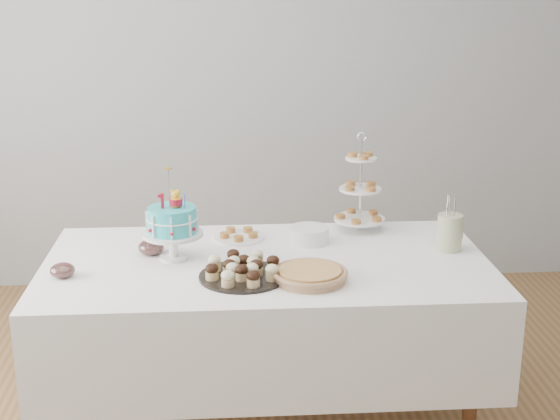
{
  "coord_description": "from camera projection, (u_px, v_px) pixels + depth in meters",
  "views": [
    {
      "loc": [
        -0.16,
        -2.85,
        1.95
      ],
      "look_at": [
        0.06,
        0.3,
        1.0
      ],
      "focal_mm": 50.0,
      "sensor_mm": 36.0,
      "label": 1
    }
  ],
  "objects": [
    {
      "name": "walls",
      "position": [
        270.0,
        143.0,
        2.91
      ],
      "size": [
        5.04,
        4.04,
        2.7
      ],
      "color": "#A0A3A5",
      "rests_on": "floor"
    },
    {
      "name": "table",
      "position": [
        267.0,
        309.0,
        3.43
      ],
      "size": [
        1.92,
        1.02,
        0.77
      ],
      "color": "white",
      "rests_on": "floor"
    },
    {
      "name": "birthday_cake",
      "position": [
        173.0,
        235.0,
        3.35
      ],
      "size": [
        0.26,
        0.26,
        0.4
      ],
      "rotation": [
        0.0,
        0.0,
        0.03
      ],
      "color": "white",
      "rests_on": "table"
    },
    {
      "name": "cupcake_tray",
      "position": [
        243.0,
        268.0,
        3.16
      ],
      "size": [
        0.36,
        0.36,
        0.08
      ],
      "color": "black",
      "rests_on": "table"
    },
    {
      "name": "pie",
      "position": [
        310.0,
        274.0,
        3.13
      ],
      "size": [
        0.31,
        0.31,
        0.05
      ],
      "color": "tan",
      "rests_on": "table"
    },
    {
      "name": "tiered_stand",
      "position": [
        360.0,
        190.0,
        3.72
      ],
      "size": [
        0.25,
        0.25,
        0.48
      ],
      "color": "silver",
      "rests_on": "table"
    },
    {
      "name": "plate_stack",
      "position": [
        309.0,
        235.0,
        3.59
      ],
      "size": [
        0.18,
        0.18,
        0.07
      ],
      "color": "white",
      "rests_on": "table"
    },
    {
      "name": "pastry_plate",
      "position": [
        239.0,
        235.0,
        3.64
      ],
      "size": [
        0.24,
        0.24,
        0.04
      ],
      "color": "white",
      "rests_on": "table"
    },
    {
      "name": "jam_bowl_a",
      "position": [
        62.0,
        271.0,
        3.17
      ],
      "size": [
        0.1,
        0.1,
        0.06
      ],
      "color": "silver",
      "rests_on": "table"
    },
    {
      "name": "jam_bowl_b",
      "position": [
        151.0,
        247.0,
        3.43
      ],
      "size": [
        0.12,
        0.12,
        0.07
      ],
      "color": "silver",
      "rests_on": "table"
    },
    {
      "name": "utensil_pitcher",
      "position": [
        450.0,
        231.0,
        3.47
      ],
      "size": [
        0.12,
        0.11,
        0.25
      ],
      "rotation": [
        0.0,
        0.0,
        0.08
      ],
      "color": "beige",
      "rests_on": "table"
    }
  ]
}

